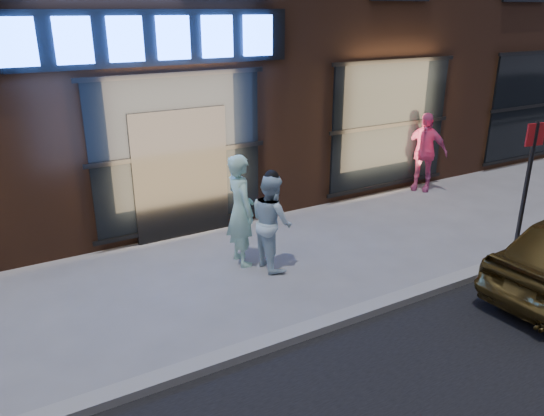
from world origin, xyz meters
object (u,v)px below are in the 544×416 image
(man_cap, at_px, (272,221))
(sign_post, at_px, (528,177))
(passerby, at_px, (424,152))
(man_bowtie, at_px, (241,210))

(man_cap, relative_size, sign_post, 0.69)
(passerby, distance_m, sign_post, 3.67)
(sign_post, bearing_deg, man_bowtie, 161.61)
(sign_post, bearing_deg, passerby, 79.49)
(man_cap, bearing_deg, sign_post, -111.19)
(passerby, relative_size, sign_post, 0.78)
(man_bowtie, xyz_separation_m, man_cap, (0.37, -0.38, -0.14))
(man_bowtie, relative_size, sign_post, 0.81)
(sign_post, bearing_deg, man_cap, 163.94)
(passerby, bearing_deg, sign_post, -51.64)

